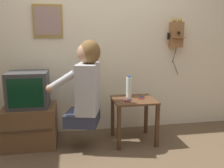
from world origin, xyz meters
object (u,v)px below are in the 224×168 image
Objects in this scene: person at (86,84)px; cell_phone_spare at (141,98)px; framed_picture at (48,21)px; wall_phone_antique at (176,34)px; cell_phone_held at (128,100)px; water_bottle at (129,87)px; television at (28,89)px.

person is 0.73m from cell_phone_spare.
framed_picture is at bearing -174.29° from cell_phone_spare.
wall_phone_antique is at bearing -54.18° from person.
cell_phone_held is 0.51× the size of water_bottle.
television is 1.20m from water_bottle.
framed_picture is (0.24, 0.31, 0.79)m from television.
television is 1.35m from cell_phone_spare.
television is at bearing -158.37° from cell_phone_spare.
television is 2.04m from wall_phone_antique.
television is 1.68× the size of water_bottle.
person is 2.10× the size of television.
cell_phone_spare is at bearing -65.06° from person.
water_bottle reaches higher than cell_phone_held.
wall_phone_antique reaches higher than cell_phone_spare.
wall_phone_antique is 5.52× the size of cell_phone_spare.
wall_phone_antique is 1.17m from cell_phone_held.
framed_picture is 2.91× the size of cell_phone_spare.
wall_phone_antique is at bearing 7.79° from television.
person is 1.25× the size of wall_phone_antique.
cell_phone_held is at bearing -70.61° from person.
television is at bearing 86.95° from person.
cell_phone_spare is at bearing -30.40° from water_bottle.
television is 0.88m from framed_picture.
person is 6.93× the size of cell_phone_spare.
television is 1.17m from cell_phone_held.
cell_phone_held is at bearing -27.89° from framed_picture.
wall_phone_antique reaches higher than cell_phone_held.
cell_phone_held is (0.50, 0.04, -0.22)m from person.
wall_phone_antique is 1.90× the size of framed_picture.
person is 1.46m from wall_phone_antique.
framed_picture is 1.39m from cell_phone_held.
cell_phone_held and cell_phone_spare have the same top height.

